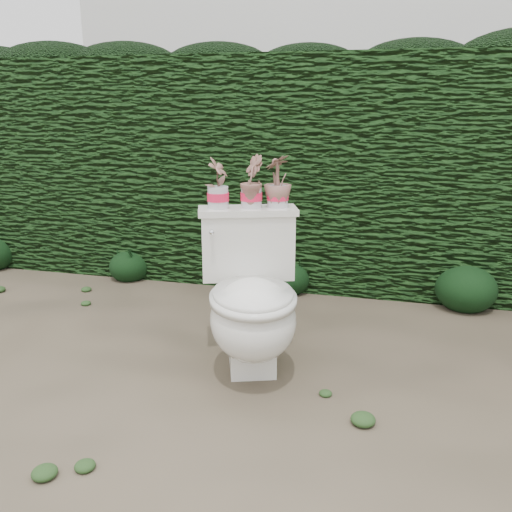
% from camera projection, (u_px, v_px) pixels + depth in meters
% --- Properties ---
extents(ground, '(60.00, 60.00, 0.00)m').
position_uv_depth(ground, '(256.00, 362.00, 2.79)').
color(ground, brown).
rests_on(ground, ground).
extents(hedge, '(8.00, 1.00, 1.60)m').
position_uv_depth(hedge, '(309.00, 170.00, 4.06)').
color(hedge, '#1C4015').
rests_on(hedge, ground).
extents(house_wall, '(8.00, 3.50, 4.00)m').
position_uv_depth(house_wall, '(401.00, 51.00, 7.69)').
color(house_wall, silver).
rests_on(house_wall, ground).
extents(toilet, '(0.65, 0.79, 0.78)m').
position_uv_depth(toilet, '(252.00, 302.00, 2.63)').
color(toilet, silver).
rests_on(toilet, ground).
extents(potted_plant_left, '(0.11, 0.14, 0.24)m').
position_uv_depth(potted_plant_left, '(218.00, 185.00, 2.70)').
color(potted_plant_left, '#347223').
rests_on(potted_plant_left, toilet).
extents(potted_plant_center, '(0.14, 0.16, 0.25)m').
position_uv_depth(potted_plant_center, '(251.00, 183.00, 2.71)').
color(potted_plant_center, '#347223').
rests_on(potted_plant_center, toilet).
extents(potted_plant_right, '(0.18, 0.18, 0.25)m').
position_uv_depth(potted_plant_right, '(278.00, 183.00, 2.72)').
color(potted_plant_right, '#347223').
rests_on(potted_plant_right, toilet).
extents(liriope_clump_1, '(0.30, 0.30, 0.24)m').
position_uv_depth(liriope_clump_1, '(129.00, 263.00, 4.09)').
color(liriope_clump_1, black).
rests_on(liriope_clump_1, ground).
extents(liriope_clump_2, '(0.32, 0.32, 0.25)m').
position_uv_depth(liriope_clump_2, '(288.00, 274.00, 3.80)').
color(liriope_clump_2, black).
rests_on(liriope_clump_2, ground).
extents(liriope_clump_3, '(0.39, 0.39, 0.31)m').
position_uv_depth(liriope_clump_3, '(466.00, 285.00, 3.50)').
color(liriope_clump_3, black).
rests_on(liriope_clump_3, ground).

